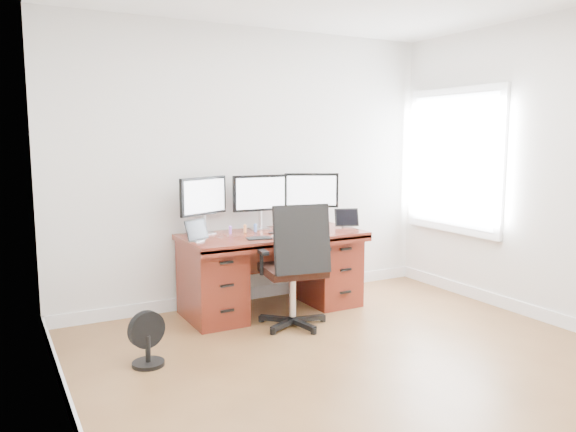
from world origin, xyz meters
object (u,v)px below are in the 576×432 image
desk (271,269)px  floor_fan (148,340)px  office_chair (295,287)px  monitor_center (260,195)px  keyboard (285,235)px

desk → floor_fan: size_ratio=4.23×
office_chair → monitor_center: monitor_center is taller
desk → floor_fan: 1.60m
office_chair → keyboard: office_chair is taller
floor_fan → monitor_center: 1.93m
desk → floor_fan: (-1.39, -0.77, -0.21)m
keyboard → office_chair: bearing=-123.5°
monitor_center → office_chair: bearing=-89.7°
floor_fan → monitor_center: size_ratio=0.73×
office_chair → keyboard: bearing=84.0°
floor_fan → monitor_center: monitor_center is taller
floor_fan → keyboard: 1.64m
desk → office_chair: size_ratio=1.55×
desk → keyboard: 0.41m
keyboard → desk: bearing=83.0°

